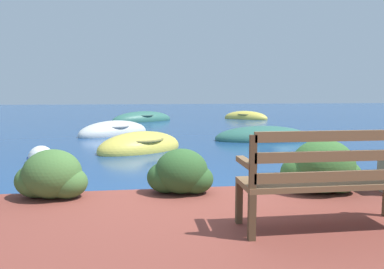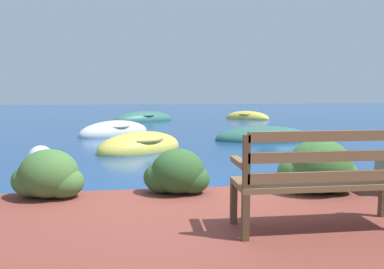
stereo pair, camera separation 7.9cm
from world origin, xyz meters
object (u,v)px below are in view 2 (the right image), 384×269
object	(u,v)px
rowboat_far	(115,133)
rowboat_mid	(263,138)
park_bench	(324,177)
rowboat_distant	(247,118)
mooring_buoy	(41,158)
rowboat_nearest	(140,148)
rowboat_outer	(144,120)

from	to	relation	value
rowboat_far	rowboat_mid	bearing A→B (deg)	119.20
park_bench	rowboat_distant	xyz separation A→B (m)	(3.91, 16.47, -0.64)
mooring_buoy	rowboat_nearest	bearing A→B (deg)	31.55
park_bench	rowboat_distant	distance (m)	16.94
mooring_buoy	rowboat_distant	bearing A→B (deg)	56.15
rowboat_mid	rowboat_far	size ratio (longest dim) A/B	1.09
rowboat_nearest	mooring_buoy	bearing A→B (deg)	-2.94
rowboat_mid	mooring_buoy	bearing A→B (deg)	-152.54
rowboat_nearest	rowboat_distant	xyz separation A→B (m)	(5.63, 10.20, -0.01)
rowboat_far	rowboat_distant	world-z (taller)	rowboat_far
park_bench	rowboat_nearest	size ratio (longest dim) A/B	0.62
rowboat_distant	rowboat_nearest	bearing A→B (deg)	-80.29
park_bench	rowboat_outer	bearing A→B (deg)	88.05
rowboat_outer	mooring_buoy	bearing A→B (deg)	-134.72
rowboat_far	mooring_buoy	size ratio (longest dim) A/B	4.84
rowboat_nearest	rowboat_distant	world-z (taller)	rowboat_nearest
rowboat_mid	rowboat_distant	bearing A→B (deg)	78.73
rowboat_mid	mooring_buoy	xyz separation A→B (m)	(-5.78, -2.85, 0.03)
rowboat_mid	rowboat_far	xyz separation A→B (m)	(-4.62, 2.02, 0.01)
rowboat_nearest	rowboat_distant	size ratio (longest dim) A/B	1.04
rowboat_outer	rowboat_far	bearing A→B (deg)	-133.09
park_bench	rowboat_far	xyz separation A→B (m)	(-2.62, 9.87, -0.63)
park_bench	mooring_buoy	size ratio (longest dim) A/B	2.83
park_bench	rowboat_far	distance (m)	10.23
rowboat_far	rowboat_outer	distance (m)	5.82
park_bench	mooring_buoy	xyz separation A→B (m)	(-3.78, 4.99, -0.62)
rowboat_distant	rowboat_far	bearing A→B (deg)	-96.10
rowboat_mid	rowboat_outer	world-z (taller)	rowboat_outer
rowboat_far	rowboat_nearest	bearing A→B (deg)	66.87
park_bench	rowboat_far	bearing A→B (deg)	96.99
park_bench	rowboat_outer	world-z (taller)	park_bench
rowboat_nearest	rowboat_mid	xyz separation A→B (m)	(3.72, 1.58, -0.01)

